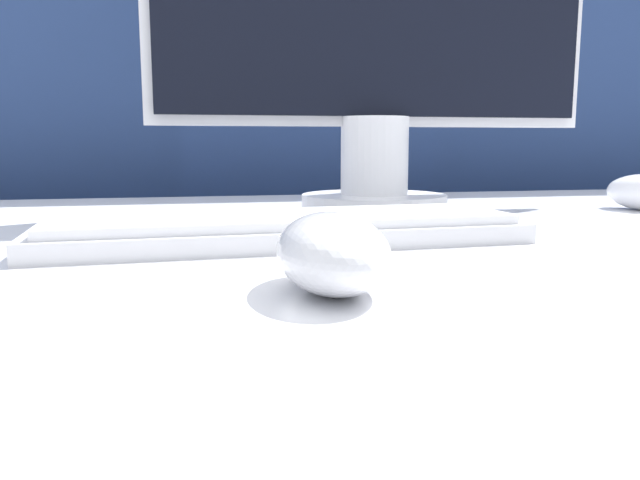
# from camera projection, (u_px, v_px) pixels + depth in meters

# --- Properties ---
(partition_panel) EXTENTS (5.00, 0.03, 1.40)m
(partition_panel) POSITION_uv_depth(u_px,v_px,m) (250.00, 211.00, 1.14)
(partition_panel) COLOR navy
(partition_panel) RESTS_ON ground_plane
(computer_mouse_near) EXTENTS (0.07, 0.11, 0.05)m
(computer_mouse_near) POSITION_uv_depth(u_px,v_px,m) (332.00, 253.00, 0.35)
(computer_mouse_near) COLOR silver
(computer_mouse_near) RESTS_ON desk
(keyboard) EXTENTS (0.41, 0.14, 0.02)m
(keyboard) POSITION_uv_depth(u_px,v_px,m) (284.00, 229.00, 0.53)
(keyboard) COLOR silver
(keyboard) RESTS_ON desk
(monitor) EXTENTS (0.55, 0.18, 0.47)m
(monitor) POSITION_uv_depth(u_px,v_px,m) (376.00, 5.00, 0.75)
(monitor) COLOR white
(monitor) RESTS_ON desk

